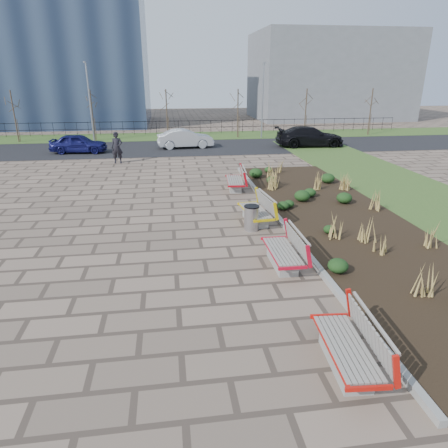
{
  "coord_description": "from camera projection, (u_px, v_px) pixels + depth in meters",
  "views": [
    {
      "loc": [
        -0.07,
        -8.13,
        5.1
      ],
      "look_at": [
        1.5,
        3.0,
        0.9
      ],
      "focal_mm": 32.0,
      "sensor_mm": 36.0,
      "label": 1
    }
  ],
  "objects": [
    {
      "name": "lamp_east",
      "position": [
        262.0,
        101.0,
        33.44
      ],
      "size": [
        0.24,
        0.6,
        6.0
      ],
      "primitive_type": null,
      "color": "gray",
      "rests_on": "grass_verge_far"
    },
    {
      "name": "tree_b",
      "position": [
        93.0,
        115.0,
        32.42
      ],
      "size": [
        1.4,
        1.4,
        4.0
      ],
      "primitive_type": null,
      "color": "#4C3D2D",
      "rests_on": "grass_verge_far"
    },
    {
      "name": "tree_f",
      "position": [
        370.0,
        112.0,
        35.56
      ],
      "size": [
        1.4,
        1.4,
        4.0
      ],
      "primitive_type": null,
      "color": "#4C3D2D",
      "rests_on": "grass_verge_far"
    },
    {
      "name": "car_blue",
      "position": [
        79.0,
        143.0,
        27.65
      ],
      "size": [
        3.91,
        1.83,
        1.3
      ],
      "primitive_type": "imported",
      "rotation": [
        0.0,
        0.0,
        1.49
      ],
      "color": "#121452",
      "rests_on": "road"
    },
    {
      "name": "building_grey",
      "position": [
        328.0,
        76.0,
        49.16
      ],
      "size": [
        18.0,
        12.0,
        10.0
      ],
      "primitive_type": "cube",
      "color": "slate",
      "rests_on": "ground"
    },
    {
      "name": "ground",
      "position": [
        179.0,
        307.0,
        9.34
      ],
      "size": [
        120.0,
        120.0,
        0.0
      ],
      "primitive_type": "plane",
      "color": "#796453",
      "rests_on": "ground"
    },
    {
      "name": "bench_d",
      "position": [
        235.0,
        179.0,
        18.84
      ],
      "size": [
        1.09,
        2.17,
        1.0
      ],
      "primitive_type": null,
      "rotation": [
        0.0,
        0.0,
        -0.09
      ],
      "color": "#B00B16",
      "rests_on": "ground"
    },
    {
      "name": "tree_d",
      "position": [
        238.0,
        114.0,
        33.99
      ],
      "size": [
        1.4,
        1.4,
        4.0
      ],
      "primitive_type": null,
      "color": "#4C3D2D",
      "rests_on": "grass_verge_far"
    },
    {
      "name": "car_black",
      "position": [
        310.0,
        137.0,
        30.08
      ],
      "size": [
        5.18,
        2.26,
        1.48
      ],
      "primitive_type": "imported",
      "rotation": [
        0.0,
        0.0,
        1.53
      ],
      "color": "black",
      "rests_on": "road"
    },
    {
      "name": "grass_verge_far",
      "position": [
        168.0,
        136.0,
        35.3
      ],
      "size": [
        80.0,
        5.0,
        0.04
      ],
      "primitive_type": "cube",
      "color": "#33511E",
      "rests_on": "ground"
    },
    {
      "name": "tree_e",
      "position": [
        306.0,
        113.0,
        34.77
      ],
      "size": [
        1.4,
        1.4,
        4.0
      ],
      "primitive_type": null,
      "color": "#4C3D2D",
      "rests_on": "grass_verge_far"
    },
    {
      "name": "bench_c",
      "position": [
        255.0,
        209.0,
        14.59
      ],
      "size": [
        1.1,
        2.18,
        1.0
      ],
      "primitive_type": null,
      "rotation": [
        0.0,
        0.0,
        0.1
      ],
      "color": "#E0BF0B",
      "rests_on": "ground"
    },
    {
      "name": "litter_bin",
      "position": [
        251.0,
        218.0,
        13.87
      ],
      "size": [
        0.51,
        0.51,
        0.87
      ],
      "primitive_type": "cylinder",
      "color": "#B2B2B7",
      "rests_on": "ground"
    },
    {
      "name": "bench_b",
      "position": [
        282.0,
        249.0,
        11.24
      ],
      "size": [
        0.92,
        2.11,
        1.0
      ],
      "primitive_type": null,
      "rotation": [
        0.0,
        0.0,
        -0.01
      ],
      "color": "red",
      "rests_on": "ground"
    },
    {
      "name": "bench_a",
      "position": [
        347.0,
        344.0,
        7.28
      ],
      "size": [
        1.05,
        2.16,
        1.0
      ],
      "primitive_type": null,
      "rotation": [
        0.0,
        0.0,
        -0.07
      ],
      "color": "red",
      "rests_on": "ground"
    },
    {
      "name": "car_silver",
      "position": [
        185.0,
        139.0,
        29.55
      ],
      "size": [
        4.23,
        1.81,
        1.35
      ],
      "primitive_type": "imported",
      "rotation": [
        0.0,
        0.0,
        1.67
      ],
      "color": "#A7AAAF",
      "rests_on": "road"
    },
    {
      "name": "planting_curb",
      "position": [
        282.0,
        223.0,
        14.46
      ],
      "size": [
        0.16,
        18.0,
        0.15
      ],
      "primitive_type": "cube",
      "color": "gray",
      "rests_on": "ground"
    },
    {
      "name": "pedestrian",
      "position": [
        117.0,
        148.0,
        24.34
      ],
      "size": [
        0.72,
        0.49,
        1.9
      ],
      "primitive_type": "imported",
      "rotation": [
        0.0,
        0.0,
        -0.05
      ],
      "color": "black",
      "rests_on": "ground"
    },
    {
      "name": "road",
      "position": [
        169.0,
        148.0,
        29.74
      ],
      "size": [
        80.0,
        7.0,
        0.02
      ],
      "primitive_type": "cube",
      "color": "black",
      "rests_on": "ground"
    },
    {
      "name": "lamp_west",
      "position": [
        90.0,
        103.0,
        31.61
      ],
      "size": [
        0.24,
        0.6,
        6.0
      ],
      "primitive_type": null,
      "color": "gray",
      "rests_on": "grass_verge_far"
    },
    {
      "name": "railing_fence",
      "position": [
        167.0,
        127.0,
        36.48
      ],
      "size": [
        44.0,
        0.1,
        1.2
      ],
      "primitive_type": null,
      "color": "black",
      "rests_on": "grass_verge_far"
    },
    {
      "name": "tree_c",
      "position": [
        167.0,
        114.0,
        33.21
      ],
      "size": [
        1.4,
        1.4,
        4.0
      ],
      "primitive_type": null,
      "color": "#4C3D2D",
      "rests_on": "grass_verge_far"
    },
    {
      "name": "planting_bed",
      "position": [
        343.0,
        221.0,
        14.78
      ],
      "size": [
        4.5,
        18.0,
        0.1
      ],
      "primitive_type": "cube",
      "color": "black",
      "rests_on": "ground"
    },
    {
      "name": "tree_a",
      "position": [
        14.0,
        116.0,
        31.64
      ],
      "size": [
        1.4,
        1.4,
        4.0
      ],
      "primitive_type": null,
      "color": "#4C3D2D",
      "rests_on": "grass_verge_far"
    }
  ]
}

